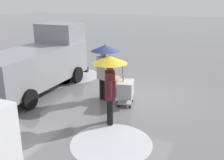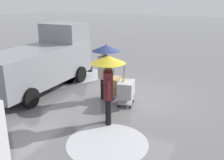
# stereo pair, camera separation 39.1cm
# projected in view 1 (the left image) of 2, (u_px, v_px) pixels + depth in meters

# --- Properties ---
(ground_plane) EXTENTS (90.00, 90.00, 0.00)m
(ground_plane) POSITION_uv_depth(u_px,v_px,m) (140.00, 96.00, 10.25)
(ground_plane) COLOR slate
(slush_patch_near_cluster) EXTENTS (2.53, 2.53, 0.01)m
(slush_patch_near_cluster) POSITION_uv_depth(u_px,v_px,m) (7.00, 96.00, 10.30)
(slush_patch_near_cluster) COLOR #999BA0
(slush_patch_near_cluster) RESTS_ON ground
(slush_patch_under_van) EXTENTS (2.21, 2.21, 0.01)m
(slush_patch_under_van) POSITION_uv_depth(u_px,v_px,m) (111.00, 143.00, 6.96)
(slush_patch_under_van) COLOR silver
(slush_patch_under_van) RESTS_ON ground
(slush_patch_mid_street) EXTENTS (2.85, 2.85, 0.01)m
(slush_patch_mid_street) POSITION_uv_depth(u_px,v_px,m) (70.00, 75.00, 12.94)
(slush_patch_mid_street) COLOR #ADAFB5
(slush_patch_mid_street) RESTS_ON ground
(slush_patch_far_side) EXTENTS (2.80, 2.80, 0.01)m
(slush_patch_far_side) POSITION_uv_depth(u_px,v_px,m) (40.00, 82.00, 11.98)
(slush_patch_far_side) COLOR #999BA0
(slush_patch_far_side) RESTS_ON ground
(cargo_van_parked_right) EXTENTS (2.31, 5.39, 2.60)m
(cargo_van_parked_right) POSITION_uv_depth(u_px,v_px,m) (39.00, 62.00, 10.74)
(cargo_van_parked_right) COLOR gray
(cargo_van_parked_right) RESTS_ON ground
(shopping_cart_vendor) EXTENTS (0.73, 0.93, 1.04)m
(shopping_cart_vendor) POSITION_uv_depth(u_px,v_px,m) (125.00, 90.00, 9.30)
(shopping_cart_vendor) COLOR #B2B2B7
(shopping_cart_vendor) RESTS_ON ground
(hand_dolly_boxes) EXTENTS (0.54, 0.72, 1.32)m
(hand_dolly_boxes) POSITION_uv_depth(u_px,v_px,m) (114.00, 86.00, 9.91)
(hand_dolly_boxes) COLOR #515156
(hand_dolly_boxes) RESTS_ON ground
(pedestrian_pink_side) EXTENTS (1.04, 1.04, 2.15)m
(pedestrian_pink_side) POSITION_uv_depth(u_px,v_px,m) (104.00, 59.00, 9.41)
(pedestrian_pink_side) COLOR black
(pedestrian_pink_side) RESTS_ON ground
(pedestrian_black_side) EXTENTS (1.04, 1.04, 2.15)m
(pedestrian_black_side) POSITION_uv_depth(u_px,v_px,m) (110.00, 74.00, 7.64)
(pedestrian_black_side) COLOR black
(pedestrian_black_side) RESTS_ON ground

